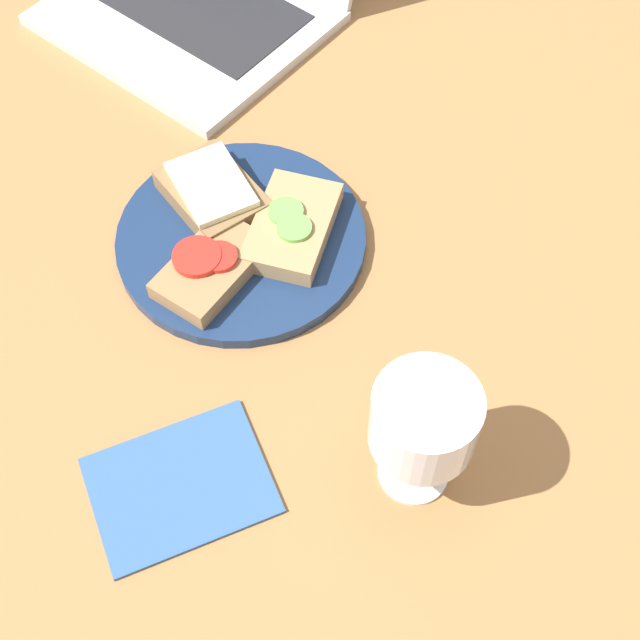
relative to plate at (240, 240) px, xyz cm
name	(u,v)px	position (x,y,z in cm)	size (l,w,h in cm)	color
wooden_table	(279,276)	(4.86, 0.15, -2.18)	(140.00, 140.00, 3.00)	#9E6B3D
plate	(240,240)	(0.00, 0.00, 0.00)	(25.11, 25.11, 1.36)	navy
sandwich_with_tomato	(211,266)	(1.01, -5.18, 1.84)	(7.39, 11.78, 2.62)	#937047
sandwich_with_cucumber	(292,226)	(3.93, 3.52, 1.82)	(11.31, 13.74, 2.59)	#A88456
sandwich_with_cheese	(212,192)	(-5.02, 1.62, 2.11)	(12.32, 10.10, 3.03)	brown
wine_glass	(424,424)	(28.04, -9.28, 8.77)	(8.54, 8.54, 13.18)	white
napkin	(180,485)	(13.31, -22.77, -0.48)	(11.37, 14.87, 0.40)	#33598C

